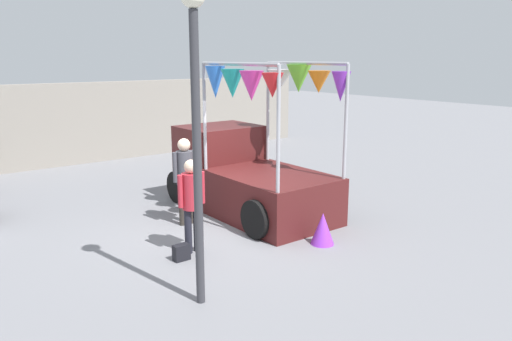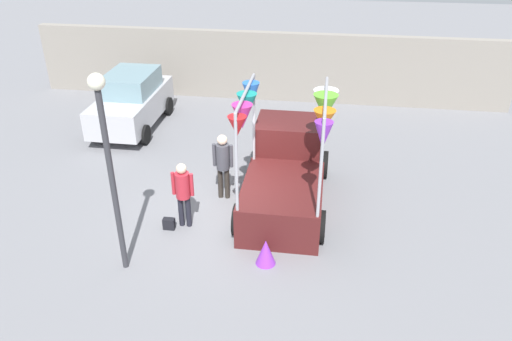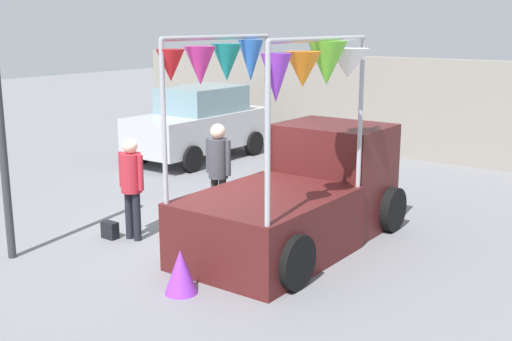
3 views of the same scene
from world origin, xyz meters
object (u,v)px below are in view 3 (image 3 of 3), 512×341
(folded_kite_bundle_violet, at_px, (181,272))
(vendor_truck, at_px, (303,186))
(handbag, at_px, (110,230))
(person_vendor, at_px, (218,164))
(person_customer, at_px, (131,179))
(parked_car, at_px, (200,123))

(folded_kite_bundle_violet, bearing_deg, vendor_truck, 86.08)
(folded_kite_bundle_violet, bearing_deg, handbag, 159.09)
(handbag, bearing_deg, vendor_truck, 33.74)
(handbag, xyz_separation_m, folded_kite_bundle_violet, (2.45, -0.94, 0.16))
(handbag, height_order, folded_kite_bundle_violet, folded_kite_bundle_violet)
(handbag, bearing_deg, person_vendor, 57.57)
(handbag, bearing_deg, folded_kite_bundle_violet, -20.91)
(person_customer, relative_size, person_vendor, 0.93)
(parked_car, height_order, person_customer, parked_car)
(vendor_truck, height_order, handbag, vendor_truck)
(person_customer, distance_m, handbag, 0.97)
(folded_kite_bundle_violet, bearing_deg, person_vendor, 119.51)
(parked_car, bearing_deg, handbag, -62.41)
(person_vendor, relative_size, folded_kite_bundle_violet, 3.01)
(person_vendor, bearing_deg, person_customer, -115.45)
(parked_car, height_order, handbag, parked_car)
(person_vendor, relative_size, handbag, 6.45)
(vendor_truck, bearing_deg, handbag, -146.26)
(vendor_truck, xyz_separation_m, folded_kite_bundle_violet, (-0.18, -2.70, -0.63))
(parked_car, relative_size, folded_kite_bundle_violet, 6.67)
(parked_car, distance_m, person_vendor, 5.73)
(vendor_truck, relative_size, handbag, 14.44)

